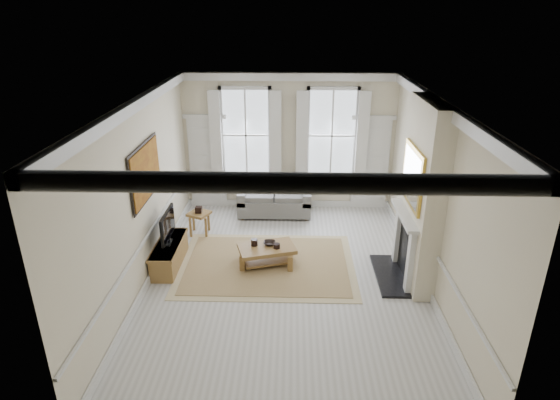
{
  "coord_description": "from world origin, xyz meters",
  "views": [
    {
      "loc": [
        0.09,
        -7.62,
        4.83
      ],
      "look_at": [
        -0.14,
        0.98,
        1.25
      ],
      "focal_mm": 30.0,
      "sensor_mm": 36.0,
      "label": 1
    }
  ],
  "objects_px": {
    "side_table": "(199,217)",
    "tv_stand": "(169,254)",
    "coffee_table": "(267,250)",
    "sofa": "(275,200)"
  },
  "relations": [
    {
      "from": "sofa",
      "to": "coffee_table",
      "type": "relative_size",
      "value": 1.44
    },
    {
      "from": "tv_stand",
      "to": "side_table",
      "type": "bearing_deg",
      "value": 76.7
    },
    {
      "from": "sofa",
      "to": "side_table",
      "type": "height_order",
      "value": "sofa"
    },
    {
      "from": "side_table",
      "to": "coffee_table",
      "type": "height_order",
      "value": "side_table"
    },
    {
      "from": "coffee_table",
      "to": "sofa",
      "type": "bearing_deg",
      "value": 72.34
    },
    {
      "from": "tv_stand",
      "to": "coffee_table",
      "type": "bearing_deg",
      "value": 1.83
    },
    {
      "from": "sofa",
      "to": "side_table",
      "type": "xyz_separation_m",
      "value": [
        -1.66,
        -1.17,
        0.06
      ]
    },
    {
      "from": "side_table",
      "to": "tv_stand",
      "type": "bearing_deg",
      "value": -103.3
    },
    {
      "from": "side_table",
      "to": "tv_stand",
      "type": "height_order",
      "value": "side_table"
    },
    {
      "from": "side_table",
      "to": "coffee_table",
      "type": "relative_size",
      "value": 0.46
    }
  ]
}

